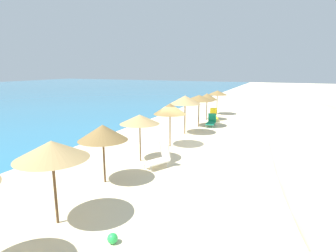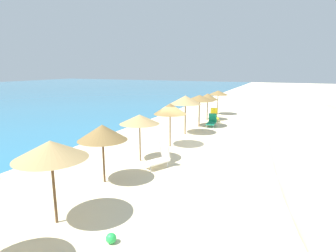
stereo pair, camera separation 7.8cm
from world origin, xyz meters
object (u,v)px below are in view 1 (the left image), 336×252
object	(u,v)px
lounge_chair_2	(214,116)
beach_ball	(113,238)
beach_umbrella_7	(207,97)
lounge_chair_1	(160,158)
beach_umbrella_2	(103,133)
beach_umbrella_6	(199,98)
beach_umbrella_5	(185,100)
beach_umbrella_3	(140,119)
lounge_chair_0	(211,121)
beach_umbrella_1	(52,150)
beach_umbrella_8	(217,93)
beach_umbrella_4	(170,109)

from	to	relation	value
lounge_chair_2	beach_ball	size ratio (longest dim) A/B	5.16
beach_umbrella_7	lounge_chair_1	xyz separation A→B (m)	(-13.31, -1.33, -1.69)
beach_umbrella_2	beach_umbrella_7	xyz separation A→B (m)	(15.90, -0.06, 0.00)
beach_umbrella_6	beach_ball	bearing A→B (deg)	-171.26
beach_umbrella_5	lounge_chair_2	xyz separation A→B (m)	(5.91, -0.69, -2.05)
beach_umbrella_3	beach_ball	distance (m)	7.43
beach_umbrella_7	lounge_chair_0	world-z (taller)	beach_umbrella_7
lounge_chair_0	beach_ball	xyz separation A→B (m)	(-16.81, -1.58, -0.25)
beach_umbrella_1	beach_umbrella_2	distance (m)	3.37
beach_umbrella_5	lounge_chair_0	size ratio (longest dim) A/B	1.74
beach_umbrella_8	lounge_chair_1	xyz separation A→B (m)	(-16.71, -1.18, -1.78)
beach_umbrella_7	lounge_chair_0	size ratio (longest dim) A/B	1.52
beach_umbrella_4	beach_umbrella_2	bearing A→B (deg)	176.31
beach_umbrella_2	beach_umbrella_3	distance (m)	3.07
beach_umbrella_4	beach_umbrella_6	xyz separation A→B (m)	(6.37, 0.12, 0.03)
beach_umbrella_3	lounge_chair_1	xyz separation A→B (m)	(-0.47, -1.33, -1.74)
beach_umbrella_3	beach_umbrella_5	distance (m)	6.71
beach_umbrella_1	beach_umbrella_4	bearing A→B (deg)	0.93
lounge_chair_2	beach_umbrella_8	bearing A→B (deg)	-103.03
beach_umbrella_4	lounge_chair_1	distance (m)	4.23
beach_umbrella_4	lounge_chair_2	size ratio (longest dim) A/B	1.74
beach_umbrella_1	lounge_chair_1	size ratio (longest dim) A/B	1.87
beach_umbrella_8	beach_ball	bearing A→B (deg)	-173.58
beach_umbrella_3	lounge_chair_2	distance (m)	12.75
beach_umbrella_1	beach_umbrella_8	distance (m)	22.62
beach_umbrella_7	beach_umbrella_1	bearing A→B (deg)	-178.50
beach_umbrella_1	beach_umbrella_8	xyz separation A→B (m)	(22.62, 0.35, -0.14)
beach_umbrella_7	beach_umbrella_3	bearing A→B (deg)	-179.99
beach_umbrella_7	beach_ball	world-z (taller)	beach_umbrella_7
lounge_chair_1	beach_umbrella_3	bearing A→B (deg)	7.06
lounge_chair_0	beach_umbrella_5	bearing A→B (deg)	67.32
beach_umbrella_4	beach_umbrella_6	world-z (taller)	beach_umbrella_4
beach_umbrella_4	lounge_chair_0	distance (m)	7.33
beach_umbrella_4	beach_umbrella_6	size ratio (longest dim) A/B	1.02
beach_umbrella_6	beach_umbrella_5	bearing A→B (deg)	176.54
lounge_chair_0	lounge_chair_2	world-z (taller)	lounge_chair_2
beach_umbrella_2	beach_umbrella_4	world-z (taller)	beach_umbrella_4
beach_umbrella_5	beach_umbrella_7	bearing A→B (deg)	0.53
beach_umbrella_2	lounge_chair_2	world-z (taller)	beach_umbrella_2
beach_umbrella_5	beach_umbrella_8	xyz separation A→B (m)	(9.54, -0.09, -0.26)
beach_umbrella_3	lounge_chair_2	size ratio (longest dim) A/B	1.60
lounge_chair_0	lounge_chair_2	distance (m)	2.43
beach_umbrella_8	lounge_chair_2	distance (m)	4.09
beach_umbrella_8	beach_ball	distance (m)	23.08
beach_umbrella_5	beach_umbrella_7	distance (m)	6.15
beach_umbrella_1	beach_umbrella_6	bearing A→B (deg)	0.98
beach_umbrella_1	beach_umbrella_3	size ratio (longest dim) A/B	1.09
beach_umbrella_5	lounge_chair_0	bearing A→B (deg)	-17.03
beach_umbrella_7	beach_umbrella_8	size ratio (longest dim) A/B	0.99
beach_umbrella_6	lounge_chair_1	bearing A→B (deg)	-173.75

